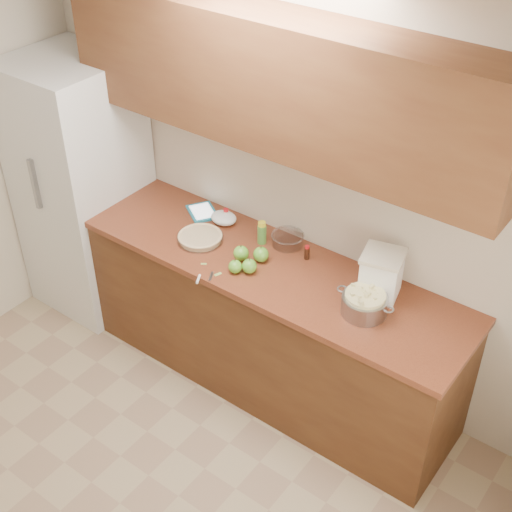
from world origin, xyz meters
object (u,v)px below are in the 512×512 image
Objects in this scene: pie at (200,238)px; flour_canister at (381,274)px; tablet at (202,212)px; colander at (364,304)px.

flour_canister is at bearing 10.18° from pie.
pie is 1.04× the size of flour_canister.
tablet is (-0.19, 0.24, -0.02)m from pie.
tablet is at bearing 178.05° from flour_canister.
tablet is at bearing 127.75° from pie.
colander is at bearing -86.47° from flour_canister.
pie is 1.13m from flour_canister.
flour_canister reaches higher than pie.
flour_canister is at bearing 93.53° from colander.
pie is at bearing -179.34° from colander.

